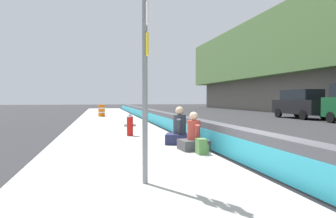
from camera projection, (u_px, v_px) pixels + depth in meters
ground_plane at (252, 168)px, 6.84m from camera, size 160.00×160.00×0.00m
sidewalk_strip at (133, 171)px, 6.26m from camera, size 80.00×4.40×0.14m
jersey_barrier at (252, 149)px, 6.83m from camera, size 76.00×0.45×0.85m
route_sign_post at (145, 58)px, 5.07m from camera, size 0.44×0.09×3.60m
fire_hydrant at (130, 124)px, 11.74m from camera, size 0.26×0.46×0.88m
seated_person_foreground at (194, 138)px, 8.48m from camera, size 0.71×0.81×1.06m
seated_person_middle at (180, 132)px, 9.62m from camera, size 0.95×1.03×1.18m
backpack at (202, 147)px, 7.82m from camera, size 0.32×0.28×0.40m
construction_barrel at (102, 111)px, 24.54m from camera, size 0.54×0.54×0.95m
parked_car_fourth at (301, 104)px, 24.15m from camera, size 4.86×2.19×2.28m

